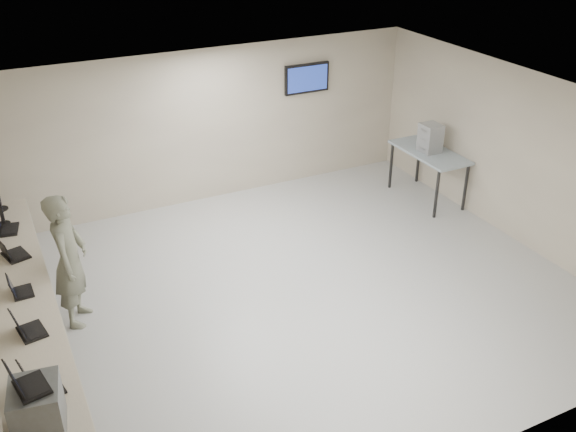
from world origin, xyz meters
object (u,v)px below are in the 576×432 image
equipment_box (38,410)px  side_table (429,155)px  workbench (24,310)px  soldier (70,260)px

equipment_box → side_table: bearing=36.7°
workbench → side_table: side_table is taller
equipment_box → soldier: bearing=84.7°
equipment_box → soldier: 2.94m
workbench → equipment_box: equipment_box is taller
workbench → side_table: (7.19, 1.65, 0.06)m
workbench → soldier: soldier is taller
soldier → side_table: 6.59m
side_table → workbench: bearing=-167.1°
equipment_box → soldier: size_ratio=0.27×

